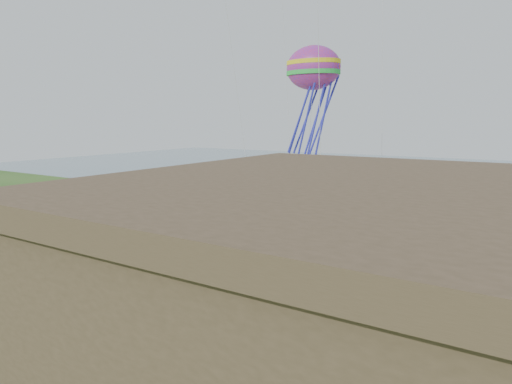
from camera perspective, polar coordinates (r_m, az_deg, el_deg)
ground at (r=18.17m, az=-20.41°, el=-19.52°), size 160.00×160.00×0.00m
sand_beach at (r=34.97m, az=9.83°, el=-5.20°), size 72.00×20.00×0.02m
ocean at (r=76.89m, az=22.80°, el=1.95°), size 160.00×68.00×0.02m
chainlink_fence at (r=21.65m, az=-7.40°, el=-12.65°), size 36.20×0.20×1.25m
picnic_table at (r=15.97m, az=-3.71°, el=-21.77°), size 1.96×1.72×0.69m
octopus_kite at (r=29.46m, az=7.08°, el=11.52°), size 3.72×2.75×7.30m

